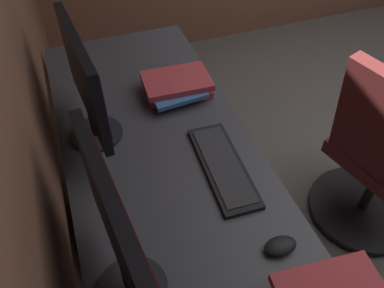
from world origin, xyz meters
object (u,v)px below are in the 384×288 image
monitor_secondary (85,83)px  keyboard_main (223,166)px  monitor_primary (121,241)px  office_chair (379,163)px  drawer_pedestal (170,238)px  book_stack_near (177,86)px  mouse_main (280,246)px

monitor_secondary → keyboard_main: 0.57m
monitor_primary → office_chair: bearing=-74.7°
drawer_pedestal → office_chair: (-0.01, -1.01, 0.11)m
drawer_pedestal → keyboard_main: (-0.01, -0.21, 0.39)m
monitor_primary → drawer_pedestal: bearing=-29.8°
drawer_pedestal → monitor_primary: 0.76m
drawer_pedestal → monitor_secondary: (0.31, 0.18, 0.63)m
monitor_secondary → monitor_primary: bearing=178.6°
monitor_secondary → keyboard_main: size_ratio=1.13×
monitor_primary → monitor_secondary: monitor_primary is taller
monitor_primary → monitor_secondary: (0.66, -0.02, -0.01)m
drawer_pedestal → monitor_secondary: monitor_secondary is taller
drawer_pedestal → office_chair: bearing=-90.8°
book_stack_near → office_chair: 0.99m
monitor_primary → keyboard_main: bearing=-51.2°
mouse_main → book_stack_near: bearing=4.1°
keyboard_main → book_stack_near: (0.46, 0.02, 0.03)m
monitor_secondary → book_stack_near: 0.45m
monitor_secondary → office_chair: 1.34m
monitor_primary → book_stack_near: bearing=-26.1°
monitor_primary → mouse_main: 0.51m
keyboard_main → office_chair: office_chair is taller
mouse_main → office_chair: (0.36, -0.76, -0.29)m
drawer_pedestal → monitor_secondary: size_ratio=1.45×
monitor_primary → mouse_main: monitor_primary is taller
monitor_secondary → book_stack_near: bearing=-69.6°
drawer_pedestal → mouse_main: size_ratio=6.68×
monitor_secondary → mouse_main: monitor_secondary is taller
office_chair → book_stack_near: bearing=60.5°
mouse_main → book_stack_near: 0.82m
keyboard_main → mouse_main: mouse_main is taller
mouse_main → book_stack_near: book_stack_near is taller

